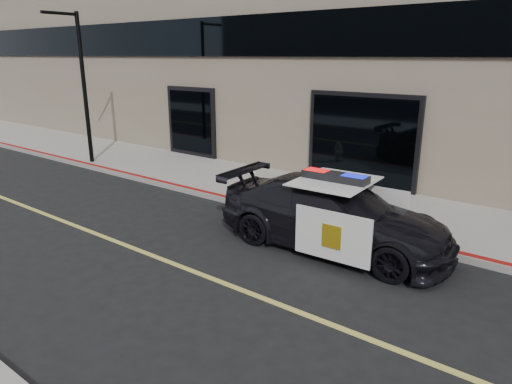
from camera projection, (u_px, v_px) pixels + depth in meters
The scene contains 5 objects.
ground at pixel (238, 289), 7.94m from camera, with size 120.00×120.00×0.00m, color black.
sidewalk_n at pixel (366, 208), 11.91m from camera, with size 60.00×3.50×0.15m, color gray.
police_car at pixel (333, 214), 9.48m from camera, with size 2.48×5.10×1.62m.
fire_hydrant at pixel (253, 182), 12.80m from camera, with size 0.33×0.45×0.72m.
street_light at pixel (82, 82), 15.85m from camera, with size 0.14×1.31×5.15m.
Camera 1 is at (4.55, -5.47, 3.91)m, focal length 32.00 mm.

